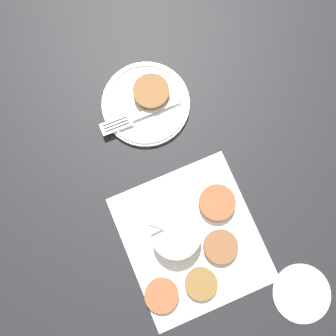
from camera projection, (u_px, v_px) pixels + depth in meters
The scene contains 11 objects.
ground_plane at pixel (201, 236), 0.85m from camera, with size 4.00×4.00×0.00m, color black.
napkin at pixel (191, 238), 0.84m from camera, with size 0.33×0.31×0.00m.
sauce_bowl at pixel (176, 234), 0.82m from camera, with size 0.11×0.10×0.09m.
fritter_0 at pixel (221, 247), 0.83m from camera, with size 0.07×0.07×0.02m.
fritter_1 at pixel (201, 284), 0.82m from camera, with size 0.07×0.07×0.01m.
fritter_2 at pixel (162, 295), 0.81m from camera, with size 0.07×0.07×0.01m.
fritter_3 at pixel (217, 203), 0.84m from camera, with size 0.08×0.08×0.02m.
serving_plate at pixel (146, 104), 0.89m from camera, with size 0.20×0.20×0.02m.
fritter_on_plate at pixel (151, 92), 0.88m from camera, with size 0.08×0.08×0.02m.
fork at pixel (132, 119), 0.87m from camera, with size 0.04×0.19×0.00m.
extra_saucer at pixel (302, 294), 0.82m from camera, with size 0.12×0.12×0.01m.
Camera 1 is at (0.02, 0.07, 0.86)m, focal length 42.00 mm.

